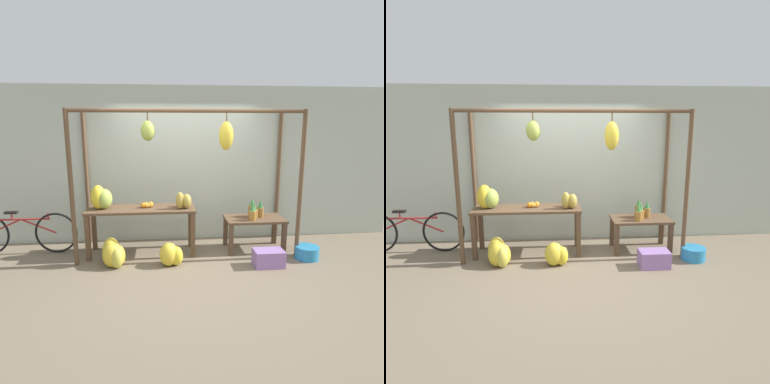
% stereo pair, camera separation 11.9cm
% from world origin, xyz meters
% --- Properties ---
extents(ground_plane, '(20.00, 20.00, 0.00)m').
position_xyz_m(ground_plane, '(0.00, 0.00, 0.00)').
color(ground_plane, '#756651').
extents(shop_wall_back, '(8.00, 0.08, 2.80)m').
position_xyz_m(shop_wall_back, '(0.00, 1.38, 1.40)').
color(shop_wall_back, '#B7C1B2').
rests_on(shop_wall_back, ground_plane).
extents(stall_awning, '(3.56, 1.13, 2.35)m').
position_xyz_m(stall_awning, '(0.03, 0.56, 1.61)').
color(stall_awning, brown).
rests_on(stall_awning, ground_plane).
extents(display_table_main, '(1.76, 0.59, 0.78)m').
position_xyz_m(display_table_main, '(-0.77, 0.69, 0.66)').
color(display_table_main, brown).
rests_on(display_table_main, ground_plane).
extents(display_table_side, '(1.00, 0.57, 0.56)m').
position_xyz_m(display_table_side, '(1.15, 0.71, 0.46)').
color(display_table_side, brown).
rests_on(display_table_side, ground_plane).
extents(banana_pile_on_table, '(0.42, 0.35, 0.39)m').
position_xyz_m(banana_pile_on_table, '(-1.40, 0.68, 0.96)').
color(banana_pile_on_table, '#9EB247').
rests_on(banana_pile_on_table, display_table_main).
extents(orange_pile, '(0.21, 0.13, 0.09)m').
position_xyz_m(orange_pile, '(-0.68, 0.71, 0.83)').
color(orange_pile, orange).
rests_on(orange_pile, display_table_main).
extents(pineapple_cluster, '(0.31, 0.35, 0.31)m').
position_xyz_m(pineapple_cluster, '(1.14, 0.72, 0.69)').
color(pineapple_cluster, '#A3702D').
rests_on(pineapple_cluster, display_table_side).
extents(banana_pile_ground_left, '(0.40, 0.47, 0.42)m').
position_xyz_m(banana_pile_ground_left, '(-1.17, 0.22, 0.19)').
color(banana_pile_ground_left, gold).
rests_on(banana_pile_ground_left, ground_plane).
extents(banana_pile_ground_right, '(0.44, 0.38, 0.36)m').
position_xyz_m(banana_pile_ground_right, '(-0.30, 0.16, 0.17)').
color(banana_pile_ground_right, yellow).
rests_on(banana_pile_ground_right, ground_plane).
extents(fruit_crate_white, '(0.45, 0.29, 0.25)m').
position_xyz_m(fruit_crate_white, '(1.18, 0.00, 0.13)').
color(fruit_crate_white, '#9970B7').
rests_on(fruit_crate_white, ground_plane).
extents(blue_bucket, '(0.38, 0.38, 0.20)m').
position_xyz_m(blue_bucket, '(1.89, 0.22, 0.10)').
color(blue_bucket, teal).
rests_on(blue_bucket, ground_plane).
extents(parked_bicycle, '(1.79, 0.08, 0.74)m').
position_xyz_m(parked_bicycle, '(-2.75, 0.85, 0.36)').
color(parked_bicycle, black).
rests_on(parked_bicycle, ground_plane).
extents(papaya_pile, '(0.28, 0.31, 0.28)m').
position_xyz_m(papaya_pile, '(-0.07, 0.61, 0.91)').
color(papaya_pile, gold).
rests_on(papaya_pile, display_table_main).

